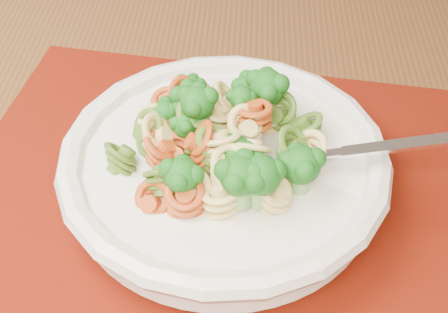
# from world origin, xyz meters

# --- Properties ---
(dining_table) EXTENTS (1.40, 0.94, 0.76)m
(dining_table) POSITION_xyz_m (0.20, 0.62, 0.65)
(dining_table) COLOR #503316
(dining_table) RESTS_ON ground
(placemat) EXTENTS (0.49, 0.39, 0.00)m
(placemat) POSITION_xyz_m (0.22, 0.49, 0.76)
(placemat) COLOR #531003
(placemat) RESTS_ON dining_table
(pasta_bowl) EXTENTS (0.26, 0.26, 0.05)m
(pasta_bowl) POSITION_xyz_m (0.21, 0.51, 0.79)
(pasta_bowl) COLOR silver
(pasta_bowl) RESTS_ON placemat
(pasta_broccoli_heap) EXTENTS (0.22, 0.22, 0.06)m
(pasta_broccoli_heap) POSITION_xyz_m (0.21, 0.51, 0.81)
(pasta_broccoli_heap) COLOR tan
(pasta_broccoli_heap) RESTS_ON pasta_bowl
(fork) EXTENTS (0.18, 0.04, 0.08)m
(fork) POSITION_xyz_m (0.27, 0.51, 0.81)
(fork) COLOR silver
(fork) RESTS_ON pasta_bowl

